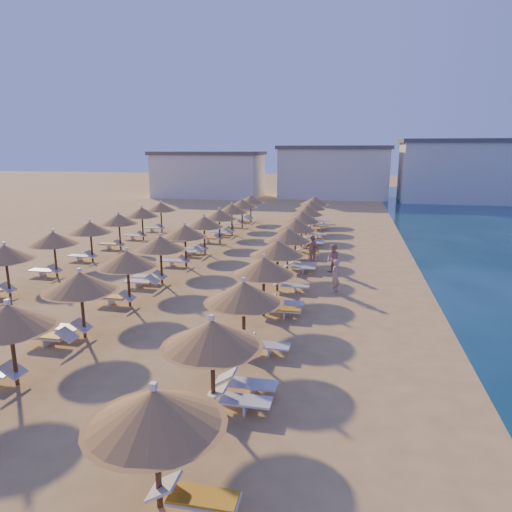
% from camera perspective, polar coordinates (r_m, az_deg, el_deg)
% --- Properties ---
extents(ground, '(220.00, 220.00, 0.00)m').
position_cam_1_polar(ground, '(20.99, -5.33, -5.76)').
color(ground, tan).
rests_on(ground, ground).
extents(hotel_blocks, '(49.90, 11.09, 8.10)m').
position_cam_1_polar(hotel_blocks, '(65.46, 10.33, 10.27)').
color(hotel_blocks, white).
rests_on(hotel_blocks, ground).
extents(parasol_row_east, '(2.72, 41.93, 2.65)m').
position_cam_1_polar(parasol_row_east, '(23.77, 3.41, 1.77)').
color(parasol_row_east, brown).
rests_on(parasol_row_east, ground).
extents(parasol_row_west, '(2.72, 41.93, 2.65)m').
position_cam_1_polar(parasol_row_west, '(25.35, -10.28, 2.30)').
color(parasol_row_west, brown).
rests_on(parasol_row_west, ground).
extents(parasol_row_inland, '(2.72, 27.67, 2.65)m').
position_cam_1_polar(parasol_row_inland, '(28.21, -21.91, 2.65)').
color(parasol_row_inland, brown).
rests_on(parasol_row_inland, ground).
extents(loungers, '(15.36, 39.80, 0.66)m').
position_cam_1_polar(loungers, '(25.10, -7.72, -1.83)').
color(loungers, white).
rests_on(loungers, ground).
extents(beachgoer_a, '(0.59, 0.71, 1.66)m').
position_cam_1_polar(beachgoer_a, '(22.37, 9.86, -2.48)').
color(beachgoer_a, tan).
rests_on(beachgoer_a, ground).
extents(beachgoer_c, '(1.10, 1.01, 1.81)m').
position_cam_1_polar(beachgoer_c, '(27.65, 7.03, 0.79)').
color(beachgoer_c, tan).
rests_on(beachgoer_c, ground).
extents(beachgoer_b, '(1.02, 1.02, 1.67)m').
position_cam_1_polar(beachgoer_b, '(25.74, 9.65, -0.39)').
color(beachgoer_b, tan).
rests_on(beachgoer_b, ground).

